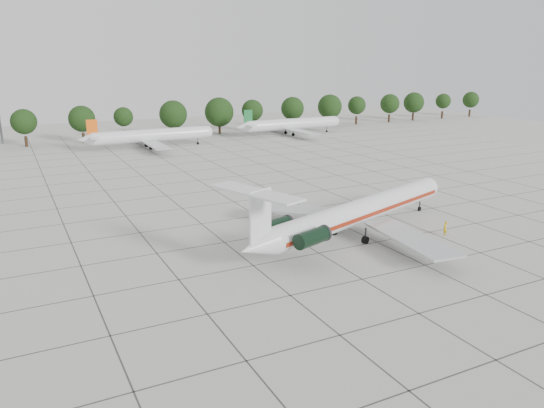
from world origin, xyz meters
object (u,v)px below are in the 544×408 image
(main_airliner, at_px, (353,213))
(ground_crew, at_px, (445,228))
(bg_airliner_c, at_px, (151,136))
(bg_airliner_d, at_px, (292,124))

(main_airliner, xyz_separation_m, ground_crew, (10.59, -4.31, -2.19))
(ground_crew, distance_m, bg_airliner_c, 80.63)
(bg_airliner_c, bearing_deg, main_airliner, -86.41)
(ground_crew, bearing_deg, bg_airliner_d, -126.19)
(ground_crew, xyz_separation_m, bg_airliner_d, (24.98, 83.36, 2.02))
(main_airliner, distance_m, bg_airliner_d, 86.69)
(ground_crew, bearing_deg, bg_airliner_c, -98.57)
(main_airliner, relative_size, bg_airliner_c, 1.29)
(main_airliner, relative_size, ground_crew, 20.37)
(ground_crew, bearing_deg, main_airliner, -41.65)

